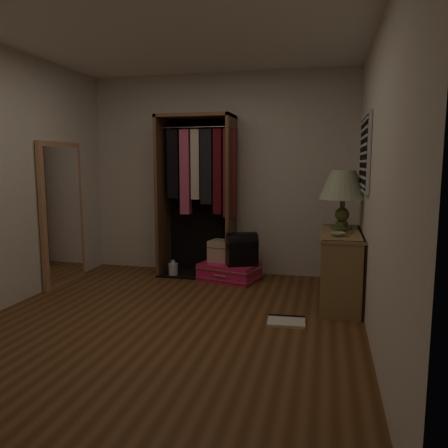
{
  "coord_description": "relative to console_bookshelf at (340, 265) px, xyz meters",
  "views": [
    {
      "loc": [
        1.38,
        -3.6,
        1.46
      ],
      "look_at": [
        0.3,
        0.95,
        0.8
      ],
      "focal_mm": 35.0,
      "sensor_mm": 36.0,
      "label": 1
    }
  ],
  "objects": [
    {
      "name": "white_jug",
      "position": [
        -2.06,
        0.56,
        -0.3
      ],
      "size": [
        0.15,
        0.15,
        0.21
      ],
      "rotation": [
        0.0,
        0.0,
        -0.32
      ],
      "color": "silver",
      "rests_on": "ground"
    },
    {
      "name": "black_bag",
      "position": [
        -1.16,
        0.51,
        0.03
      ],
      "size": [
        0.44,
        0.37,
        0.4
      ],
      "rotation": [
        0.0,
        0.0,
        0.44
      ],
      "color": "black",
      "rests_on": "pink_suitcase"
    },
    {
      "name": "ground",
      "position": [
        -1.54,
        -1.04,
        -0.39
      ],
      "size": [
        4.0,
        4.0,
        0.0
      ],
      "primitive_type": "plane",
      "color": "#593519",
      "rests_on": "ground"
    },
    {
      "name": "room_walls",
      "position": [
        -1.46,
        -1.0,
        1.11
      ],
      "size": [
        3.52,
        4.02,
        2.6
      ],
      "color": "beige",
      "rests_on": "ground"
    },
    {
      "name": "ceramic_bowl",
      "position": [
        -0.05,
        -0.32,
        0.38
      ],
      "size": [
        0.2,
        0.2,
        0.04
      ],
      "primitive_type": "imported",
      "rotation": [
        0.0,
        0.0,
        0.41
      ],
      "color": "#9BB798",
      "rests_on": "console_bookshelf"
    },
    {
      "name": "table_lamp",
      "position": [
        0.0,
        0.17,
        0.82
      ],
      "size": [
        0.51,
        0.51,
        0.63
      ],
      "rotation": [
        0.0,
        0.0,
        0.01
      ],
      "color": "#445328",
      "rests_on": "console_bookshelf"
    },
    {
      "name": "brass_tray",
      "position": [
        0.0,
        -0.1,
        0.36
      ],
      "size": [
        0.29,
        0.29,
        0.01
      ],
      "rotation": [
        0.0,
        0.0,
        -0.36
      ],
      "color": "#B49545",
      "rests_on": "console_bookshelf"
    },
    {
      "name": "floor_mirror",
      "position": [
        -3.24,
        -0.04,
        0.46
      ],
      "size": [
        0.06,
        0.8,
        1.7
      ],
      "color": "tan",
      "rests_on": "ground"
    },
    {
      "name": "train_case",
      "position": [
        -1.39,
        0.63,
        -0.04
      ],
      "size": [
        0.44,
        0.34,
        0.29
      ],
      "rotation": [
        0.0,
        0.0,
        -0.19
      ],
      "color": "tan",
      "rests_on": "pink_suitcase"
    },
    {
      "name": "floor_book",
      "position": [
        -0.49,
        -0.76,
        -0.38
      ],
      "size": [
        0.36,
        0.3,
        0.03
      ],
      "rotation": [
        0.0,
        0.0,
        0.06
      ],
      "color": "beige",
      "rests_on": "ground"
    },
    {
      "name": "pink_suitcase",
      "position": [
        -1.32,
        0.56,
        -0.29
      ],
      "size": [
        0.81,
        0.66,
        0.22
      ],
      "rotation": [
        0.0,
        0.0,
        -0.25
      ],
      "color": "#D81A55",
      "rests_on": "ground"
    },
    {
      "name": "console_bookshelf",
      "position": [
        0.0,
        0.0,
        0.0
      ],
      "size": [
        0.42,
        1.12,
        0.75
      ],
      "color": "olive",
      "rests_on": "ground"
    },
    {
      "name": "open_wardrobe",
      "position": [
        -1.74,
        0.72,
        0.82
      ],
      "size": [
        1.0,
        0.5,
        2.05
      ],
      "color": "brown",
      "rests_on": "ground"
    }
  ]
}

